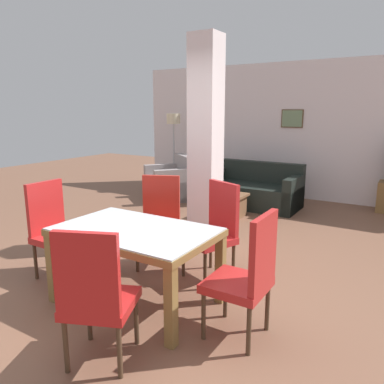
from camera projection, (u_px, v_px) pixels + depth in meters
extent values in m
plane|color=brown|center=(137.00, 301.00, 3.54)|extent=(18.00, 18.00, 0.00)
cube|color=white|center=(299.00, 131.00, 7.47)|extent=(7.20, 0.06, 2.70)
cube|color=brown|center=(292.00, 119.00, 7.45)|extent=(0.44, 0.02, 0.36)
cube|color=gray|center=(292.00, 119.00, 7.44)|extent=(0.40, 0.01, 0.32)
cube|color=white|center=(206.00, 143.00, 4.89)|extent=(0.37, 0.34, 2.70)
cube|color=olive|center=(101.00, 247.00, 3.04)|extent=(1.44, 0.06, 0.06)
cube|color=olive|center=(162.00, 221.00, 3.75)|extent=(1.44, 0.06, 0.06)
cube|color=olive|center=(82.00, 221.00, 3.75)|extent=(0.06, 0.78, 0.06)
cube|color=olive|center=(201.00, 247.00, 3.04)|extent=(0.06, 0.78, 0.06)
cube|color=silver|center=(135.00, 229.00, 3.39)|extent=(1.42, 0.88, 0.01)
cube|color=olive|center=(53.00, 269.00, 3.48)|extent=(0.08, 0.08, 0.65)
cube|color=olive|center=(171.00, 307.00, 2.79)|extent=(0.08, 0.08, 0.65)
cube|color=olive|center=(113.00, 243.00, 4.15)|extent=(0.08, 0.08, 0.65)
cube|color=olive|center=(220.00, 269.00, 3.46)|extent=(0.08, 0.08, 0.65)
cube|color=red|center=(208.00, 240.00, 3.94)|extent=(0.60, 0.60, 0.07)
cube|color=red|center=(224.00, 208.00, 3.99)|extent=(0.42, 0.21, 0.56)
cylinder|color=#453121|center=(205.00, 271.00, 3.73)|extent=(0.04, 0.04, 0.40)
cylinder|color=#453121|center=(183.00, 259.00, 4.03)|extent=(0.04, 0.04, 0.40)
cylinder|color=#453121|center=(233.00, 262.00, 3.95)|extent=(0.04, 0.04, 0.40)
cylinder|color=#453121|center=(211.00, 251.00, 4.25)|extent=(0.04, 0.04, 0.40)
cube|color=red|center=(237.00, 285.00, 2.93)|extent=(0.46, 0.46, 0.07)
cube|color=red|center=(263.00, 252.00, 2.75)|extent=(0.05, 0.44, 0.56)
cylinder|color=#453121|center=(204.00, 316.00, 2.91)|extent=(0.04, 0.04, 0.40)
cylinder|color=#453121|center=(225.00, 296.00, 3.23)|extent=(0.04, 0.04, 0.40)
cylinder|color=#453121|center=(249.00, 331.00, 2.72)|extent=(0.04, 0.04, 0.40)
cylinder|color=#453121|center=(267.00, 308.00, 3.04)|extent=(0.04, 0.04, 0.40)
cube|color=red|center=(101.00, 303.00, 2.65)|extent=(0.60, 0.60, 0.07)
cube|color=red|center=(86.00, 274.00, 2.38)|extent=(0.42, 0.22, 0.56)
cylinder|color=#453121|center=(89.00, 316.00, 2.91)|extent=(0.04, 0.04, 0.40)
cylinder|color=#453121|center=(136.00, 320.00, 2.85)|extent=(0.04, 0.04, 0.40)
cylinder|color=#453121|center=(66.00, 346.00, 2.54)|extent=(0.04, 0.04, 0.40)
cylinder|color=#453121|center=(119.00, 351.00, 2.48)|extent=(0.04, 0.04, 0.40)
cube|color=red|center=(158.00, 230.00, 4.25)|extent=(0.60, 0.60, 0.07)
cube|color=red|center=(161.00, 199.00, 4.38)|extent=(0.42, 0.22, 0.56)
cylinder|color=#453121|center=(171.00, 257.00, 4.09)|extent=(0.04, 0.04, 0.40)
cylinder|color=#453121|center=(137.00, 255.00, 4.15)|extent=(0.04, 0.04, 0.40)
cylinder|color=#453121|center=(177.00, 245.00, 4.46)|extent=(0.04, 0.04, 0.40)
cylinder|color=#453121|center=(146.00, 243.00, 4.51)|extent=(0.04, 0.04, 0.40)
cube|color=red|center=(61.00, 238.00, 3.98)|extent=(0.46, 0.46, 0.07)
cube|color=red|center=(46.00, 207.00, 4.01)|extent=(0.05, 0.44, 0.56)
cylinder|color=#453121|center=(88.00, 257.00, 4.09)|extent=(0.04, 0.04, 0.40)
cylinder|color=#453121|center=(60.00, 269.00, 3.77)|extent=(0.04, 0.04, 0.40)
cylinder|color=#453121|center=(64.00, 250.00, 4.28)|extent=(0.04, 0.04, 0.40)
cylinder|color=#453121|center=(36.00, 261.00, 3.97)|extent=(0.04, 0.04, 0.40)
cube|color=black|center=(252.00, 195.00, 6.98)|extent=(1.71, 0.86, 0.42)
cube|color=black|center=(260.00, 171.00, 7.17)|extent=(1.71, 0.18, 0.39)
cube|color=black|center=(294.00, 195.00, 6.56)|extent=(0.16, 0.86, 0.63)
cube|color=black|center=(216.00, 185.00, 7.35)|extent=(0.16, 0.86, 0.63)
cube|color=gray|center=(170.00, 189.00, 7.58)|extent=(1.22, 1.22, 0.40)
cube|color=gray|center=(185.00, 167.00, 7.60)|extent=(0.82, 0.68, 0.47)
cube|color=gray|center=(176.00, 186.00, 7.21)|extent=(0.63, 0.76, 0.66)
cube|color=gray|center=(164.00, 180.00, 7.89)|extent=(0.63, 0.76, 0.66)
cube|color=brown|center=(227.00, 195.00, 6.26)|extent=(0.60, 0.56, 0.04)
cube|color=brown|center=(227.00, 207.00, 6.30)|extent=(0.52, 0.48, 0.35)
cylinder|color=#194C23|center=(222.00, 189.00, 6.18)|extent=(0.08, 0.08, 0.19)
cylinder|color=#194C23|center=(222.00, 182.00, 6.15)|extent=(0.03, 0.03, 0.07)
cylinder|color=#B7B7BC|center=(222.00, 179.00, 6.14)|extent=(0.04, 0.04, 0.01)
cylinder|color=#B7B7BC|center=(174.00, 188.00, 8.56)|extent=(0.27, 0.27, 0.02)
cylinder|color=#B7B7BC|center=(174.00, 156.00, 8.40)|extent=(0.04, 0.04, 1.45)
cylinder|color=beige|center=(173.00, 119.00, 8.22)|extent=(0.30, 0.30, 0.22)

